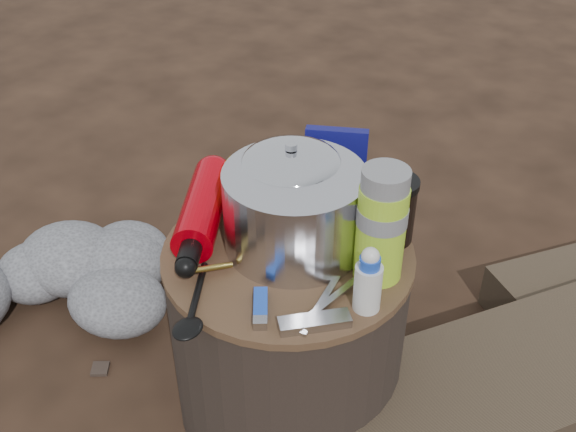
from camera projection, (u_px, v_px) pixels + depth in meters
The scene contains 15 objects.
ground at pixel (288, 402), 1.43m from camera, with size 60.00×60.00×0.00m, color black.
stump at pixel (288, 334), 1.31m from camera, with size 0.44×0.44×0.40m, color black.
rock_ring at pixel (1, 336), 1.47m from camera, with size 0.39×0.86×0.17m, color slate, non-canonical shape.
foil_windscreen at pixel (294, 210), 1.17m from camera, with size 0.24×0.24×0.15m, color silver.
camping_pot at pixel (291, 191), 1.20m from camera, with size 0.17×0.17×0.17m, color silver.
fuel_bottle at pixel (203, 208), 1.24m from camera, with size 0.07×0.30×0.07m, color #B9000B, non-canonical shape.
thermos at pixel (381, 225), 1.09m from camera, with size 0.08×0.08×0.20m, color #A4D629.
travel_mug at pixel (392, 210), 1.19m from camera, with size 0.08×0.08×0.12m, color black.
stuff_sack at pixel (255, 175), 1.31m from camera, with size 0.13×0.11×0.09m, color #B9A60C.
food_pouch at pixel (335, 166), 1.29m from camera, with size 0.12×0.03×0.15m, color #0C0D5A.
lighter at pixel (261, 304), 1.08m from camera, with size 0.02×0.08×0.02m, color blue.
multitool at pixel (315, 322), 1.04m from camera, with size 0.03×0.11×0.02m, color #ADADB2.
pot_grabber at pixel (321, 303), 1.08m from camera, with size 0.04×0.15×0.01m, color #ADADB2, non-canonical shape.
spork at pixel (197, 293), 1.10m from camera, with size 0.04×0.17×0.01m, color black, non-canonical shape.
squeeze_bottle at pixel (368, 282), 1.05m from camera, with size 0.04×0.04×0.10m, color silver.
Camera 1 is at (0.47, -0.81, 1.15)m, focal length 42.86 mm.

